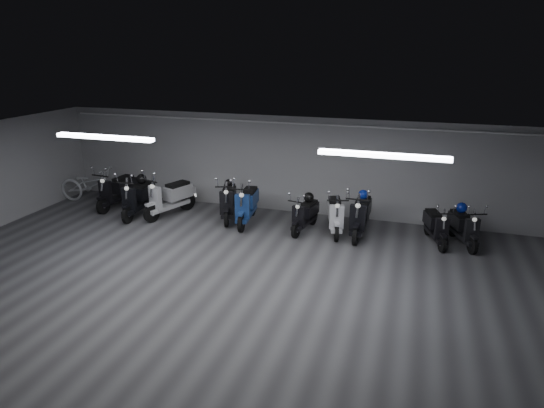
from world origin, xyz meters
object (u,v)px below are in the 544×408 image
(helmet_1, at_px, (462,208))
(helmet_3, at_px, (141,179))
(scooter_2, at_px, (169,191))
(scooter_9, at_px, (464,222))
(helmet_2, at_px, (363,195))
(scooter_6, at_px, (335,208))
(scooter_8, at_px, (436,221))
(bicycle, at_px, (91,181))
(helmet_0, at_px, (309,197))
(scooter_0, at_px, (116,185))
(scooter_3, at_px, (228,195))
(scooter_4, at_px, (247,198))
(scooter_5, at_px, (305,210))
(helmet_4, at_px, (229,183))
(scooter_7, at_px, (361,209))
(scooter_1, at_px, (138,192))

(helmet_1, relative_size, helmet_3, 0.91)
(scooter_2, bearing_deg, helmet_3, -160.74)
(scooter_9, relative_size, helmet_2, 6.39)
(scooter_6, relative_size, helmet_1, 6.80)
(scooter_2, height_order, scooter_8, scooter_2)
(bicycle, relative_size, helmet_0, 7.65)
(scooter_0, xyz_separation_m, scooter_3, (3.57, 0.10, -0.02))
(scooter_4, xyz_separation_m, helmet_3, (-3.19, -0.08, 0.31))
(bicycle, bearing_deg, helmet_2, -95.84)
(scooter_5, height_order, helmet_3, scooter_5)
(scooter_8, bearing_deg, scooter_6, 163.89)
(scooter_8, xyz_separation_m, helmet_4, (-5.61, 0.33, 0.38))
(scooter_7, bearing_deg, scooter_1, -174.85)
(scooter_6, distance_m, scooter_7, 0.65)
(scooter_1, bearing_deg, helmet_3, 90.00)
(scooter_2, distance_m, scooter_5, 3.97)
(scooter_5, bearing_deg, scooter_2, -168.84)
(scooter_1, bearing_deg, scooter_5, -0.21)
(scooter_1, distance_m, scooter_4, 3.20)
(scooter_7, bearing_deg, bicycle, 179.80)
(scooter_6, relative_size, helmet_0, 6.57)
(scooter_8, relative_size, scooter_9, 0.97)
(scooter_6, xyz_separation_m, helmet_4, (-3.12, 0.38, 0.31))
(scooter_5, bearing_deg, helmet_0, 90.00)
(scooter_1, relative_size, scooter_3, 1.03)
(scooter_6, bearing_deg, bicycle, 163.83)
(scooter_1, distance_m, helmet_0, 4.90)
(scooter_5, bearing_deg, scooter_8, 14.34)
(helmet_2, bearing_deg, helmet_4, 178.15)
(helmet_3, bearing_deg, helmet_0, 2.53)
(scooter_8, xyz_separation_m, helmet_1, (0.56, 0.30, 0.29))
(bicycle, bearing_deg, scooter_5, -99.13)
(scooter_0, distance_m, scooter_9, 9.75)
(scooter_3, xyz_separation_m, bicycle, (-4.64, 0.11, -0.02))
(scooter_0, distance_m, scooter_1, 1.11)
(scooter_5, distance_m, helmet_3, 4.86)
(scooter_0, bearing_deg, helmet_1, 7.30)
(scooter_6, distance_m, helmet_3, 5.63)
(helmet_4, bearing_deg, scooter_0, -174.35)
(scooter_2, height_order, scooter_5, scooter_2)
(scooter_3, height_order, scooter_7, scooter_7)
(helmet_4, bearing_deg, scooter_9, -2.21)
(helmet_1, bearing_deg, bicycle, -179.42)
(scooter_3, height_order, scooter_8, scooter_3)
(helmet_1, bearing_deg, scooter_7, -171.40)
(scooter_3, height_order, helmet_3, scooter_3)
(scooter_9, height_order, bicycle, bicycle)
(scooter_7, xyz_separation_m, helmet_1, (2.40, 0.36, 0.16))
(scooter_5, xyz_separation_m, scooter_6, (0.77, 0.15, 0.07))
(scooter_5, height_order, scooter_9, scooter_9)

